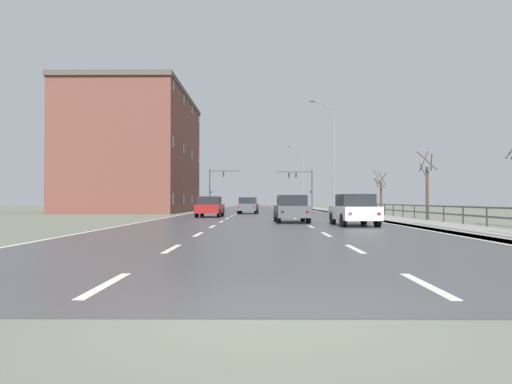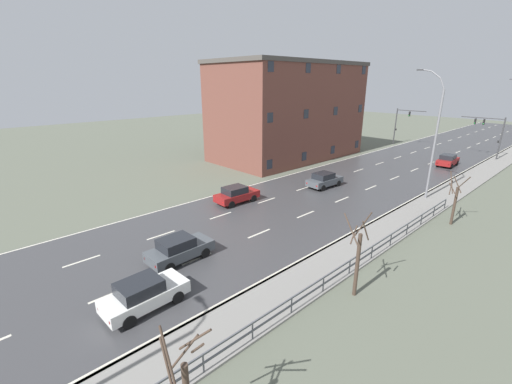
% 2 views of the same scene
% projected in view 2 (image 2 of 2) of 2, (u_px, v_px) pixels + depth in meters
% --- Properties ---
extents(ground_plane, '(160.00, 160.00, 0.12)m').
position_uv_depth(ground_plane, '(365.00, 179.00, 38.39)').
color(ground_plane, '#5B6051').
extents(road_asphalt_strip, '(14.00, 120.00, 0.03)m').
position_uv_depth(road_asphalt_strip, '(410.00, 162.00, 46.13)').
color(road_asphalt_strip, '#3D3D3F').
rests_on(road_asphalt_strip, ground).
extents(sidewalk_right, '(3.00, 120.00, 0.12)m').
position_uv_depth(sidewalk_right, '(479.00, 173.00, 40.28)').
color(sidewalk_right, gray).
rests_on(sidewalk_right, ground).
extents(guardrail, '(0.07, 37.84, 1.00)m').
position_uv_depth(guardrail, '(308.00, 291.00, 16.59)').
color(guardrail, '#515459').
rests_on(guardrail, ground).
extents(street_lamp_midground, '(2.61, 0.24, 11.70)m').
position_uv_depth(street_lamp_midground, '(434.00, 139.00, 29.98)').
color(street_lamp_midground, slate).
rests_on(street_lamp_midground, ground).
extents(traffic_signal_right, '(5.50, 0.36, 5.93)m').
position_uv_depth(traffic_signal_right, '(491.00, 130.00, 46.75)').
color(traffic_signal_right, '#38383A').
rests_on(traffic_signal_right, ground).
extents(traffic_signal_left, '(4.87, 0.36, 6.18)m').
position_uv_depth(traffic_signal_left, '(401.00, 121.00, 57.17)').
color(traffic_signal_left, '#38383A').
rests_on(traffic_signal_left, ground).
extents(car_near_left, '(2.00, 4.19, 1.57)m').
position_uv_depth(car_near_left, '(448.00, 160.00, 43.59)').
color(car_near_left, maroon).
rests_on(car_near_left, ground).
extents(car_mid_centre, '(2.02, 4.19, 1.57)m').
position_uv_depth(car_mid_centre, '(324.00, 180.00, 34.95)').
color(car_mid_centre, '#474C51').
rests_on(car_mid_centre, ground).
extents(car_far_left, '(1.93, 4.15, 1.57)m').
position_uv_depth(car_far_left, '(179.00, 249.00, 20.60)').
color(car_far_left, '#474C51').
rests_on(car_far_left, ground).
extents(car_far_right, '(1.98, 4.17, 1.57)m').
position_uv_depth(car_far_right, '(144.00, 294.00, 16.25)').
color(car_far_right, silver).
rests_on(car_far_right, ground).
extents(car_near_right, '(1.96, 4.17, 1.57)m').
position_uv_depth(car_near_right, '(236.00, 194.00, 30.45)').
color(car_near_right, maroon).
rests_on(car_near_right, ground).
extents(brick_building, '(11.79, 21.87, 13.21)m').
position_uv_depth(brick_building, '(288.00, 111.00, 47.41)').
color(brick_building, brown).
rests_on(brick_building, ground).
extents(bare_tree_mid, '(1.21, 1.32, 4.62)m').
position_uv_depth(bare_tree_mid, '(357.00, 260.00, 16.84)').
color(bare_tree_mid, '#423328').
rests_on(bare_tree_mid, ground).
extents(bare_tree_far, '(1.39, 1.45, 4.18)m').
position_uv_depth(bare_tree_far, '(454.00, 201.00, 25.49)').
color(bare_tree_far, '#423328').
rests_on(bare_tree_far, ground).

